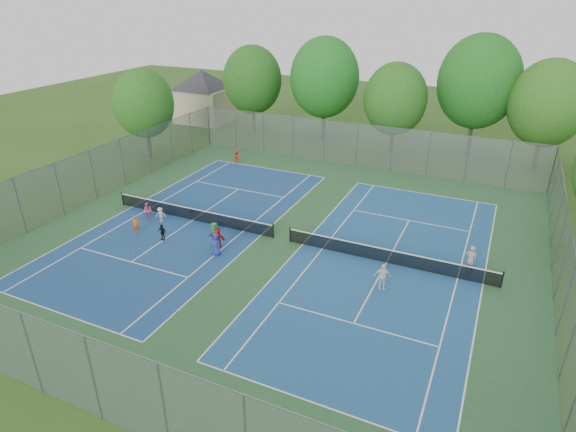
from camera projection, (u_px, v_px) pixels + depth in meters
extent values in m
plane|color=#2E5219|center=(282.00, 240.00, 31.59)|extent=(120.00, 120.00, 0.00)
cube|color=#29572F|center=(282.00, 240.00, 31.59)|extent=(32.00, 32.00, 0.01)
cube|color=navy|center=(193.00, 220.00, 34.24)|extent=(10.97, 23.77, 0.01)
cube|color=navy|center=(386.00, 263.00, 28.93)|extent=(10.97, 23.77, 0.01)
cube|color=black|center=(193.00, 214.00, 34.05)|extent=(12.87, 0.10, 0.91)
cube|color=black|center=(387.00, 256.00, 28.74)|extent=(12.87, 0.10, 0.91)
cube|color=gray|center=(357.00, 145.00, 43.85)|extent=(32.00, 0.10, 4.00)
cube|color=gray|center=(93.00, 379.00, 17.62)|extent=(32.00, 0.10, 4.00)
cube|color=gray|center=(93.00, 175.00, 36.81)|extent=(0.10, 32.00, 4.00)
cube|color=gray|center=(562.00, 267.00, 24.66)|extent=(0.10, 32.00, 4.00)
cube|color=#B7A88C|center=(204.00, 105.00, 58.76)|extent=(6.00, 5.00, 4.00)
pyramid|color=#2D2D33|center=(201.00, 70.00, 56.95)|extent=(11.03, 11.03, 2.20)
cylinder|color=#443326|center=(254.00, 118.00, 54.19)|extent=(0.36, 0.36, 3.50)
ellipsoid|color=#225819|center=(252.00, 80.00, 52.41)|extent=(6.40, 6.40, 7.36)
cylinder|color=#443326|center=(323.00, 122.00, 51.90)|extent=(0.36, 0.36, 3.85)
ellipsoid|color=#1D661D|center=(325.00, 78.00, 49.91)|extent=(7.20, 7.20, 8.28)
cylinder|color=#443326|center=(392.00, 138.00, 47.37)|extent=(0.36, 0.36, 3.15)
ellipsoid|color=#265C1A|center=(395.00, 99.00, 45.73)|extent=(6.00, 6.00, 6.90)
cylinder|color=#443326|center=(470.00, 134.00, 46.95)|extent=(0.36, 0.36, 4.20)
ellipsoid|color=#1E5F1B|center=(479.00, 82.00, 44.83)|extent=(7.60, 7.60, 8.74)
cylinder|color=#443326|center=(537.00, 151.00, 43.18)|extent=(0.36, 0.36, 3.50)
ellipsoid|color=#2D611C|center=(548.00, 104.00, 41.37)|extent=(6.60, 6.60, 7.59)
cylinder|color=#443326|center=(149.00, 142.00, 46.32)|extent=(0.36, 0.36, 3.15)
ellipsoid|color=#265D1A|center=(144.00, 103.00, 44.75)|extent=(5.60, 5.60, 6.44)
cube|color=#1934BE|center=(192.00, 210.00, 35.48)|extent=(0.42, 0.42, 0.29)
cube|color=green|center=(214.00, 228.00, 32.52)|extent=(0.37, 0.37, 0.60)
imported|color=#D86114|center=(136.00, 225.00, 32.21)|extent=(0.54, 0.48, 1.25)
imported|color=#DE5685|center=(148.00, 211.00, 34.19)|extent=(0.67, 0.56, 1.26)
imported|color=beige|center=(161.00, 215.00, 33.82)|extent=(0.81, 0.67, 1.09)
imported|color=black|center=(162.00, 232.00, 31.35)|extent=(0.66, 0.28, 1.12)
imported|color=#283693|center=(216.00, 244.00, 29.50)|extent=(0.81, 0.62, 1.48)
imported|color=#AE1A18|center=(218.00, 237.00, 30.41)|extent=(1.32, 0.50, 1.39)
imported|color=#A81C18|center=(237.00, 157.00, 45.08)|extent=(0.93, 0.74, 1.26)
imported|color=gray|center=(471.00, 260.00, 27.49)|extent=(0.67, 0.45, 1.82)
imported|color=white|center=(382.00, 276.00, 26.15)|extent=(0.98, 0.64, 1.55)
sphere|color=#D2EC36|center=(181.00, 241.00, 31.39)|extent=(0.07, 0.07, 0.07)
sphere|color=yellow|center=(109.00, 237.00, 31.92)|extent=(0.07, 0.07, 0.07)
sphere|color=#A5C92E|center=(155.00, 259.00, 29.28)|extent=(0.07, 0.07, 0.07)
sphere|color=#D3E836|center=(133.00, 252.00, 30.12)|extent=(0.07, 0.07, 0.07)
sphere|color=#D0F138|center=(141.00, 249.00, 30.45)|extent=(0.07, 0.07, 0.07)
sphere|color=#AED431|center=(148.00, 263.00, 28.82)|extent=(0.07, 0.07, 0.07)
sphere|color=#BCDF33|center=(106.00, 237.00, 31.83)|extent=(0.07, 0.07, 0.07)
sphere|color=#B6C62E|center=(114.00, 238.00, 31.71)|extent=(0.07, 0.07, 0.07)
sphere|color=#C4F037|center=(222.00, 235.00, 32.11)|extent=(0.07, 0.07, 0.07)
sphere|color=#C3E836|center=(172.00, 272.00, 27.90)|extent=(0.07, 0.07, 0.07)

